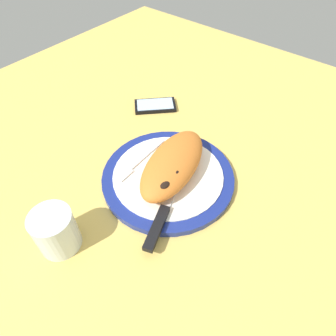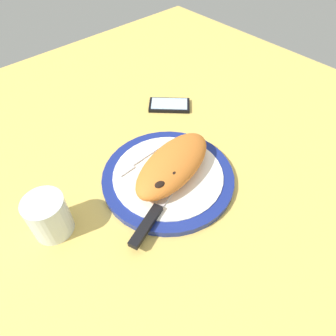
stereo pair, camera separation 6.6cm
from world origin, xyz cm
name	(u,v)px [view 2 (the right image)]	position (x,y,z in cm)	size (l,w,h in cm)	color
ground_plane	(168,183)	(0.00, 0.00, -1.50)	(150.00, 150.00, 3.00)	#DBB756
plate	(168,177)	(0.00, 0.00, 0.90)	(29.79, 29.79, 1.87)	navy
calzone	(173,164)	(-0.94, 0.60, 4.83)	(24.39, 15.01, 5.91)	orange
fork	(140,160)	(1.98, -7.59, 2.07)	(15.95, 2.33, 0.40)	silver
knife	(154,214)	(9.47, 6.21, 2.37)	(22.67, 9.76, 1.20)	silver
smartphone	(169,105)	(-18.97, -20.18, 0.56)	(12.71, 12.68, 1.16)	black
water_glass	(49,218)	(25.39, -5.82, 3.94)	(7.78, 7.78, 8.88)	silver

